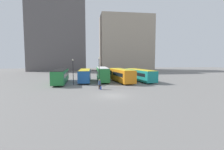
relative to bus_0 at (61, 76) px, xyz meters
The scene contains 12 objects.
ground_plane 17.29m from the bus_0, 58.33° to the right, with size 160.00×160.00×0.00m, color slate.
building_block_left 47.12m from the bus_0, 98.86° to the left, with size 24.75×12.48×35.55m.
building_block_right 51.41m from the bus_0, 60.63° to the left, with size 24.19×13.39×25.51m.
bus_0 is the anchor object (origin of this frame).
bus_1 5.31m from the bus_0, 14.27° to the left, with size 2.90×9.83×2.81m.
bus_2 9.41m from the bus_0, 10.56° to the left, with size 2.76×10.60×3.25m.
bus_3 13.33m from the bus_0, ahead, with size 4.06×11.01×2.95m.
bus_4 18.08m from the bus_0, ahead, with size 4.34×11.99×2.75m.
traveler 11.85m from the bus_0, 49.62° to the right, with size 0.50×0.50×1.73m.
suitcase 12.39m from the bus_0, 50.42° to the right, with size 0.28×0.36×0.83m.
lamp_post_0 10.34m from the bus_0, 40.02° to the right, with size 0.28×0.28×5.51m.
lamp_post_1 4.63m from the bus_0, 49.24° to the right, with size 0.28×0.28×5.14m.
Camera 1 is at (-3.72, -24.17, 5.17)m, focal length 28.00 mm.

